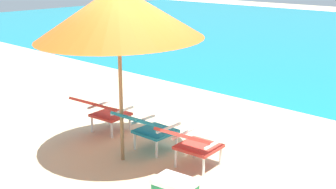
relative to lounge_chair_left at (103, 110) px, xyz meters
The scene contains 5 objects.
ground_plane 4.39m from the lounge_chair_left, 77.24° to the left, with size 40.00×40.00×0.00m, color #CCB78E.
lounge_chair_left is the anchor object (origin of this frame).
lounge_chair_center 1.04m from the lounge_chair_left, ahead, with size 0.56×0.89×0.68m.
lounge_chair_right 1.88m from the lounge_chair_left, ahead, with size 0.62×0.92×0.68m.
beach_umbrella_center 1.94m from the lounge_chair_left, 24.59° to the right, with size 2.75×2.76×2.40m.
Camera 1 is at (4.42, -4.48, 2.61)m, focal length 48.34 mm.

